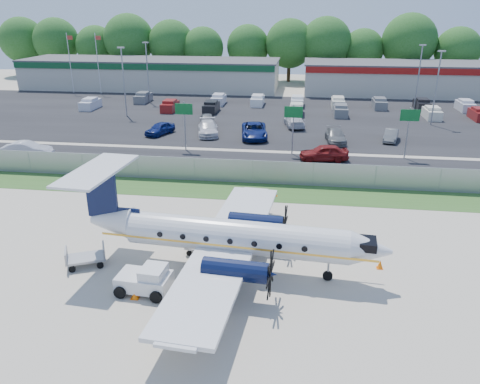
# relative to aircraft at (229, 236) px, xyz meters

# --- Properties ---
(ground) EXTENTS (170.00, 170.00, 0.00)m
(ground) POSITION_rel_aircraft_xyz_m (-0.24, 0.09, -2.09)
(ground) COLOR #B7AD9B
(ground) RESTS_ON ground
(grass_verge) EXTENTS (170.00, 4.00, 0.02)m
(grass_verge) POSITION_rel_aircraft_xyz_m (-0.24, 12.09, -2.08)
(grass_verge) COLOR #2D561E
(grass_verge) RESTS_ON ground
(access_road) EXTENTS (170.00, 8.00, 0.02)m
(access_road) POSITION_rel_aircraft_xyz_m (-0.24, 19.09, -2.08)
(access_road) COLOR black
(access_road) RESTS_ON ground
(parking_lot) EXTENTS (170.00, 32.00, 0.02)m
(parking_lot) POSITION_rel_aircraft_xyz_m (-0.24, 40.09, -2.08)
(parking_lot) COLOR black
(parking_lot) RESTS_ON ground
(perimeter_fence) EXTENTS (120.00, 0.06, 1.99)m
(perimeter_fence) POSITION_rel_aircraft_xyz_m (-0.24, 14.09, -1.09)
(perimeter_fence) COLOR gray
(perimeter_fence) RESTS_ON ground
(building_west) EXTENTS (46.40, 12.40, 5.24)m
(building_west) POSITION_rel_aircraft_xyz_m (-24.24, 62.07, 0.54)
(building_west) COLOR #BBB8A9
(building_west) RESTS_ON ground
(building_east) EXTENTS (44.40, 12.40, 5.24)m
(building_east) POSITION_rel_aircraft_xyz_m (25.76, 62.07, 0.54)
(building_east) COLOR #BBB8A9
(building_east) RESTS_ON ground
(sign_left) EXTENTS (1.80, 0.26, 5.00)m
(sign_left) POSITION_rel_aircraft_xyz_m (-8.24, 23.00, 1.52)
(sign_left) COLOR gray
(sign_left) RESTS_ON ground
(sign_mid) EXTENTS (1.80, 0.26, 5.00)m
(sign_mid) POSITION_rel_aircraft_xyz_m (2.76, 23.00, 1.52)
(sign_mid) COLOR gray
(sign_mid) RESTS_ON ground
(sign_right) EXTENTS (1.80, 0.26, 5.00)m
(sign_right) POSITION_rel_aircraft_xyz_m (13.76, 23.00, 1.52)
(sign_right) COLOR gray
(sign_right) RESTS_ON ground
(flagpole_west) EXTENTS (1.06, 0.12, 10.00)m
(flagpole_west) POSITION_rel_aircraft_xyz_m (-36.17, 55.09, 3.55)
(flagpole_west) COLOR silver
(flagpole_west) RESTS_ON ground
(flagpole_east) EXTENTS (1.06, 0.12, 10.00)m
(flagpole_east) POSITION_rel_aircraft_xyz_m (-31.17, 55.09, 3.55)
(flagpole_east) COLOR silver
(flagpole_east) RESTS_ON ground
(light_pole_nw) EXTENTS (0.90, 0.35, 9.09)m
(light_pole_nw) POSITION_rel_aircraft_xyz_m (-20.24, 38.09, 3.14)
(light_pole_nw) COLOR gray
(light_pole_nw) RESTS_ON ground
(light_pole_ne) EXTENTS (0.90, 0.35, 9.09)m
(light_pole_ne) POSITION_rel_aircraft_xyz_m (19.76, 38.09, 3.14)
(light_pole_ne) COLOR gray
(light_pole_ne) RESTS_ON ground
(light_pole_sw) EXTENTS (0.90, 0.35, 9.09)m
(light_pole_sw) POSITION_rel_aircraft_xyz_m (-20.24, 48.09, 3.14)
(light_pole_sw) COLOR gray
(light_pole_sw) RESTS_ON ground
(light_pole_se) EXTENTS (0.90, 0.35, 9.09)m
(light_pole_se) POSITION_rel_aircraft_xyz_m (19.76, 48.09, 3.14)
(light_pole_se) COLOR gray
(light_pole_se) RESTS_ON ground
(tree_line) EXTENTS (112.00, 6.00, 14.00)m
(tree_line) POSITION_rel_aircraft_xyz_m (-0.24, 74.09, -2.09)
(tree_line) COLOR #1F5318
(tree_line) RESTS_ON ground
(aircraft) EXTENTS (17.55, 17.29, 5.41)m
(aircraft) POSITION_rel_aircraft_xyz_m (0.00, 0.00, 0.00)
(aircraft) COLOR silver
(aircraft) RESTS_ON ground
(pushback_tug) EXTENTS (2.81, 2.12, 1.46)m
(pushback_tug) POSITION_rel_aircraft_xyz_m (-3.92, -2.76, -1.39)
(pushback_tug) COLOR silver
(pushback_tug) RESTS_ON ground
(baggage_cart_near) EXTENTS (2.03, 1.47, 0.97)m
(baggage_cart_near) POSITION_rel_aircraft_xyz_m (-1.91, 1.56, -1.64)
(baggage_cart_near) COLOR gray
(baggage_cart_near) RESTS_ON ground
(baggage_cart_far) EXTENTS (2.49, 2.06, 1.13)m
(baggage_cart_far) POSITION_rel_aircraft_xyz_m (-8.21, -0.67, -1.56)
(baggage_cart_far) COLOR gray
(baggage_cart_far) RESTS_ON ground
(cone_nose) EXTENTS (0.36, 0.36, 0.51)m
(cone_nose) POSITION_rel_aircraft_xyz_m (8.41, 1.24, -1.85)
(cone_nose) COLOR #FF6908
(cone_nose) RESTS_ON ground
(cone_port_wing) EXTENTS (0.41, 0.41, 0.58)m
(cone_port_wing) POSITION_rel_aircraft_xyz_m (-4.32, -3.45, -1.82)
(cone_port_wing) COLOR #FF6908
(cone_port_wing) RESTS_ON ground
(cone_starboard_wing) EXTENTS (0.33, 0.33, 0.47)m
(cone_starboard_wing) POSITION_rel_aircraft_xyz_m (1.83, 11.40, -1.87)
(cone_starboard_wing) COLOR #FF6908
(cone_starboard_wing) RESTS_ON ground
(road_car_west) EXTENTS (4.91, 2.20, 1.56)m
(road_car_west) POSITION_rel_aircraft_xyz_m (-23.08, 18.39, -2.09)
(road_car_west) COLOR silver
(road_car_west) RESTS_ON ground
(road_car_mid) EXTENTS (4.88, 2.51, 1.59)m
(road_car_mid) POSITION_rel_aircraft_xyz_m (5.86, 21.25, -2.09)
(road_car_mid) COLOR maroon
(road_car_mid) RESTS_ON ground
(parked_car_a) EXTENTS (3.12, 4.52, 1.43)m
(parked_car_a) POSITION_rel_aircraft_xyz_m (-12.74, 28.87, -2.09)
(parked_car_a) COLOR navy
(parked_car_a) RESTS_ON ground
(parked_car_b) EXTENTS (3.33, 5.79, 1.58)m
(parked_car_b) POSITION_rel_aircraft_xyz_m (-7.16, 29.46, -2.09)
(parked_car_b) COLOR silver
(parked_car_b) RESTS_ON ground
(parked_car_c) EXTENTS (3.59, 6.36, 1.68)m
(parked_car_c) POSITION_rel_aircraft_xyz_m (-1.69, 28.85, -2.09)
(parked_car_c) COLOR navy
(parked_car_c) RESTS_ON ground
(parked_car_d) EXTENTS (2.34, 5.02, 1.42)m
(parked_car_d) POSITION_rel_aircraft_xyz_m (7.35, 28.20, -2.09)
(parked_car_d) COLOR #595B5E
(parked_car_d) RESTS_ON ground
(parked_car_e) EXTENTS (2.29, 4.13, 1.29)m
(parked_car_e) POSITION_rel_aircraft_xyz_m (13.47, 29.52, -2.09)
(parked_car_e) COLOR #595B5E
(parked_car_e) RESTS_ON ground
(parked_car_f) EXTENTS (2.75, 4.80, 1.54)m
(parked_car_f) POSITION_rel_aircraft_xyz_m (-8.27, 34.39, -2.09)
(parked_car_f) COLOR #595B5E
(parked_car_f) RESTS_ON ground
(parked_car_g) EXTENTS (3.00, 5.41, 1.48)m
(parked_car_g) POSITION_rel_aircraft_xyz_m (2.66, 34.89, -2.09)
(parked_car_g) COLOR silver
(parked_car_g) RESTS_ON ground
(far_parking_rows) EXTENTS (56.00, 10.00, 1.60)m
(far_parking_rows) POSITION_rel_aircraft_xyz_m (-0.24, 45.09, -2.09)
(far_parking_rows) COLOR gray
(far_parking_rows) RESTS_ON ground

